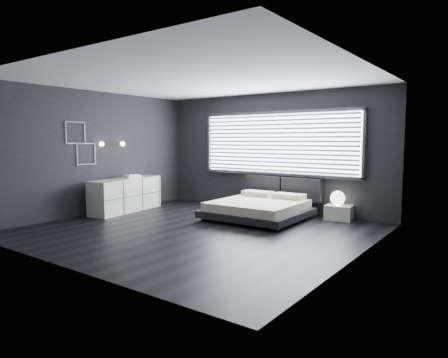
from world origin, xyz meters
The scene contains 12 objects.
room centered at (0.00, 0.00, 1.40)m, with size 6.04×6.00×2.80m.
window centered at (0.20, 2.70, 1.61)m, with size 4.14×0.09×1.52m.
headboard centered at (0.38, 2.64, 0.57)m, with size 1.96×0.16×0.52m.
sconce_near centered at (-2.88, 0.05, 1.60)m, with size 0.18×0.11×0.11m.
sconce_far centered at (-2.88, 0.65, 1.60)m, with size 0.18×0.11×0.11m.
wall_art_upper centered at (-2.98, -0.55, 1.85)m, with size 0.01×0.48×0.48m.
wall_art_lower centered at (-2.98, -0.30, 1.38)m, with size 0.01×0.48×0.48m.
bed centered at (0.38, 1.59, 0.23)m, with size 1.98×1.90×0.50m.
nightstand centered at (1.82, 2.50, 0.16)m, with size 0.54×0.45×0.32m, color white.
orb_lamp centered at (1.79, 2.48, 0.47)m, with size 0.30×0.30×0.30m, color white.
dresser centered at (-2.65, 0.53, 0.39)m, with size 0.82×2.02×0.78m.
book_stack centered at (-2.66, 0.75, 0.82)m, with size 0.35×0.42×0.07m.
Camera 1 is at (4.77, -5.69, 1.70)m, focal length 32.00 mm.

